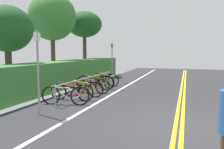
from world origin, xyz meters
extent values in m
cube|color=#2B2B2D|center=(0.00, 0.00, -0.03)|extent=(39.85, 10.24, 0.05)
cube|color=gold|center=(0.00, -0.08, 0.00)|extent=(35.87, 0.10, 0.00)
cube|color=gold|center=(0.00, 0.08, 0.00)|extent=(35.87, 0.10, 0.00)
cube|color=white|center=(0.00, 2.95, 0.00)|extent=(35.87, 0.12, 0.00)
cylinder|color=#9EA0A5|center=(0.75, 4.02, 0.36)|extent=(0.05, 0.05, 0.72)
cylinder|color=#9EA0A5|center=(2.20, 4.02, 0.36)|extent=(0.05, 0.05, 0.72)
cylinder|color=#9EA0A5|center=(3.65, 4.02, 0.36)|extent=(0.05, 0.05, 0.72)
cylinder|color=#9EA0A5|center=(5.10, 4.02, 0.36)|extent=(0.05, 0.05, 0.72)
cylinder|color=#9EA0A5|center=(6.55, 4.02, 0.36)|extent=(0.05, 0.05, 0.72)
cylinder|color=#9EA0A5|center=(3.65, 4.02, 0.72)|extent=(5.80, 0.04, 0.04)
torus|color=black|center=(1.14, 4.43, 0.32)|extent=(0.19, 0.68, 0.69)
torus|color=black|center=(1.35, 3.40, 0.32)|extent=(0.19, 0.68, 0.69)
cylinder|color=silver|center=(1.22, 4.05, 0.39)|extent=(0.16, 0.59, 0.47)
cylinder|color=silver|center=(1.23, 3.98, 0.60)|extent=(0.18, 0.71, 0.07)
cylinder|color=silver|center=(1.29, 3.70, 0.38)|extent=(0.07, 0.17, 0.42)
cylinder|color=silver|center=(1.32, 3.58, 0.24)|extent=(0.11, 0.38, 0.18)
cylinder|color=silver|center=(1.33, 3.52, 0.45)|extent=(0.09, 0.26, 0.29)
cylinder|color=silver|center=(1.15, 4.38, 0.47)|extent=(0.06, 0.14, 0.31)
cube|color=black|center=(1.31, 3.63, 0.61)|extent=(0.12, 0.21, 0.05)
cylinder|color=silver|center=(1.16, 4.33, 0.67)|extent=(0.46, 0.12, 0.03)
torus|color=black|center=(1.96, 4.60, 0.31)|extent=(0.11, 0.67, 0.67)
torus|color=black|center=(2.05, 3.51, 0.31)|extent=(0.11, 0.67, 0.67)
cylinder|color=red|center=(1.99, 4.19, 0.38)|extent=(0.09, 0.62, 0.46)
cylinder|color=red|center=(2.00, 4.12, 0.58)|extent=(0.10, 0.75, 0.07)
cylinder|color=red|center=(2.02, 3.82, 0.37)|extent=(0.05, 0.18, 0.41)
cylinder|color=red|center=(2.03, 3.70, 0.24)|extent=(0.07, 0.40, 0.17)
cylinder|color=red|center=(2.04, 3.63, 0.44)|extent=(0.06, 0.27, 0.28)
cylinder|color=red|center=(1.96, 4.54, 0.45)|extent=(0.05, 0.15, 0.30)
cube|color=black|center=(2.03, 3.75, 0.59)|extent=(0.10, 0.21, 0.05)
cylinder|color=red|center=(1.97, 4.49, 0.65)|extent=(0.46, 0.06, 0.03)
torus|color=black|center=(2.68, 4.40, 0.31)|extent=(0.18, 0.68, 0.68)
torus|color=black|center=(2.87, 3.42, 0.31)|extent=(0.18, 0.68, 0.68)
cylinder|color=yellow|center=(2.75, 4.03, 0.39)|extent=(0.14, 0.57, 0.47)
cylinder|color=yellow|center=(2.77, 3.97, 0.60)|extent=(0.16, 0.67, 0.07)
cylinder|color=yellow|center=(2.82, 3.70, 0.38)|extent=(0.07, 0.17, 0.42)
cylinder|color=yellow|center=(2.84, 3.59, 0.24)|extent=(0.10, 0.36, 0.17)
cylinder|color=yellow|center=(2.85, 3.53, 0.45)|extent=(0.08, 0.25, 0.29)
cylinder|color=yellow|center=(2.69, 4.35, 0.46)|extent=(0.06, 0.14, 0.31)
cube|color=black|center=(2.83, 3.63, 0.61)|extent=(0.12, 0.21, 0.05)
cylinder|color=yellow|center=(2.70, 4.30, 0.66)|extent=(0.46, 0.11, 0.03)
torus|color=black|center=(3.60, 4.50, 0.32)|extent=(0.09, 0.69, 0.69)
torus|color=black|center=(3.65, 3.41, 0.32)|extent=(0.09, 0.69, 0.69)
cylinder|color=purple|center=(3.62, 4.09, 0.40)|extent=(0.07, 0.62, 0.47)
cylinder|color=purple|center=(3.62, 4.02, 0.60)|extent=(0.07, 0.74, 0.07)
cylinder|color=purple|center=(3.64, 3.72, 0.38)|extent=(0.04, 0.18, 0.42)
cylinder|color=purple|center=(3.64, 3.60, 0.24)|extent=(0.06, 0.39, 0.18)
cylinder|color=purple|center=(3.65, 3.53, 0.45)|extent=(0.05, 0.27, 0.29)
cylinder|color=purple|center=(3.60, 4.45, 0.47)|extent=(0.04, 0.14, 0.31)
cube|color=black|center=(3.64, 3.65, 0.61)|extent=(0.09, 0.20, 0.05)
cylinder|color=purple|center=(3.60, 4.39, 0.67)|extent=(0.46, 0.05, 0.03)
torus|color=black|center=(4.38, 4.63, 0.34)|extent=(0.25, 0.73, 0.74)
torus|color=black|center=(4.67, 3.58, 0.34)|extent=(0.25, 0.73, 0.74)
cylinder|color=orange|center=(4.49, 4.23, 0.43)|extent=(0.20, 0.61, 0.51)
cylinder|color=orange|center=(4.51, 4.17, 0.65)|extent=(0.24, 0.72, 0.07)
cylinder|color=orange|center=(4.59, 3.88, 0.41)|extent=(0.08, 0.18, 0.45)
cylinder|color=orange|center=(4.62, 3.76, 0.26)|extent=(0.14, 0.39, 0.19)
cylinder|color=orange|center=(4.64, 3.69, 0.49)|extent=(0.11, 0.27, 0.31)
cylinder|color=orange|center=(4.39, 4.58, 0.50)|extent=(0.07, 0.15, 0.34)
cube|color=black|center=(4.61, 3.81, 0.66)|extent=(0.13, 0.21, 0.05)
cylinder|color=orange|center=(4.41, 4.52, 0.72)|extent=(0.45, 0.15, 0.03)
torus|color=black|center=(5.38, 4.50, 0.30)|extent=(0.26, 0.65, 0.66)
torus|color=black|center=(5.06, 3.56, 0.30)|extent=(0.26, 0.65, 0.66)
cylinder|color=#198C38|center=(5.26, 4.14, 0.38)|extent=(0.21, 0.55, 0.45)
cylinder|color=#198C38|center=(5.24, 4.08, 0.58)|extent=(0.25, 0.65, 0.07)
cylinder|color=#198C38|center=(5.15, 3.82, 0.36)|extent=(0.09, 0.17, 0.41)
cylinder|color=#198C38|center=(5.12, 3.72, 0.24)|extent=(0.15, 0.35, 0.17)
cylinder|color=#198C38|center=(5.10, 3.66, 0.43)|extent=(0.11, 0.24, 0.28)
cylinder|color=#198C38|center=(5.36, 4.45, 0.45)|extent=(0.08, 0.14, 0.30)
cube|color=black|center=(5.13, 3.76, 0.59)|extent=(0.14, 0.21, 0.05)
cylinder|color=#198C38|center=(5.34, 4.40, 0.64)|extent=(0.45, 0.17, 0.03)
torus|color=black|center=(6.15, 4.52, 0.33)|extent=(0.28, 0.70, 0.72)
torus|color=black|center=(5.84, 3.59, 0.33)|extent=(0.28, 0.70, 0.72)
cylinder|color=orange|center=(6.03, 4.17, 0.41)|extent=(0.21, 0.55, 0.49)
cylinder|color=orange|center=(6.01, 4.11, 0.63)|extent=(0.24, 0.65, 0.07)
cylinder|color=orange|center=(5.93, 3.85, 0.40)|extent=(0.08, 0.17, 0.44)
cylinder|color=orange|center=(5.90, 3.75, 0.26)|extent=(0.15, 0.35, 0.18)
cylinder|color=orange|center=(5.88, 3.69, 0.47)|extent=(0.11, 0.24, 0.30)
cylinder|color=orange|center=(6.13, 4.48, 0.49)|extent=(0.08, 0.14, 0.32)
cube|color=black|center=(5.91, 3.79, 0.64)|extent=(0.14, 0.21, 0.05)
cylinder|color=orange|center=(6.12, 4.43, 0.69)|extent=(0.45, 0.17, 0.03)
cylinder|color=gray|center=(-0.18, 3.99, 1.24)|extent=(0.06, 0.06, 2.48)
cube|color=white|center=(-0.18, 3.99, 2.30)|extent=(0.36, 0.08, 0.24)
cylinder|color=gray|center=(7.35, 4.14, 1.19)|extent=(0.06, 0.06, 2.38)
cube|color=#198C33|center=(7.35, 4.14, 2.20)|extent=(0.36, 0.04, 0.24)
cube|color=#387533|center=(5.15, 6.19, 0.68)|extent=(14.80, 1.39, 1.35)
cylinder|color=#473323|center=(2.70, 7.62, 0.98)|extent=(0.30, 0.30, 1.95)
ellipsoid|color=#1C4C21|center=(2.70, 7.62, 2.90)|extent=(2.30, 2.30, 2.10)
cylinder|color=#473323|center=(7.03, 7.98, 1.35)|extent=(0.27, 0.27, 2.70)
ellipsoid|color=#387533|center=(7.03, 7.98, 4.03)|extent=(2.96, 2.96, 2.95)
cylinder|color=#473323|center=(10.42, 7.33, 1.52)|extent=(0.27, 0.27, 3.03)
ellipsoid|color=#1C4C21|center=(10.42, 7.33, 3.91)|extent=(2.65, 2.65, 1.95)
camera|label=1|loc=(-5.95, -0.14, 1.89)|focal=37.27mm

